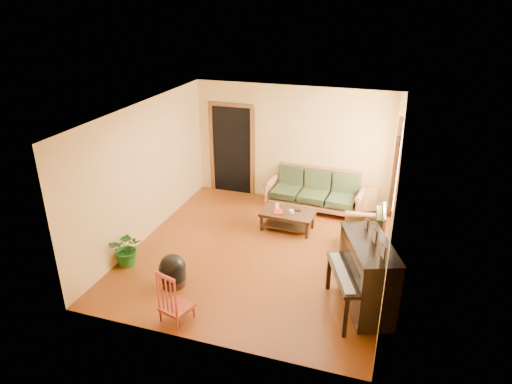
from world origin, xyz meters
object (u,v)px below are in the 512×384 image
(sofa, at_px, (314,191))
(potted_plant, at_px, (127,248))
(ceramic_crock, at_px, (383,209))
(piano, at_px, (367,277))
(coffee_table, at_px, (287,221))
(red_chair, at_px, (176,295))
(footstool, at_px, (173,274))
(armchair, at_px, (362,230))

(sofa, bearing_deg, potted_plant, -125.47)
(ceramic_crock, bearing_deg, piano, -90.96)
(piano, relative_size, ceramic_crock, 4.68)
(coffee_table, distance_m, red_chair, 3.28)
(red_chair, bearing_deg, potted_plant, 161.16)
(footstool, distance_m, potted_plant, 1.08)
(sofa, distance_m, ceramic_crock, 1.50)
(coffee_table, xyz_separation_m, red_chair, (-0.83, -3.17, 0.23))
(sofa, distance_m, potted_plant, 4.14)
(sofa, bearing_deg, piano, -62.10)
(armchair, xyz_separation_m, footstool, (-2.78, -2.03, -0.23))
(coffee_table, relative_size, potted_plant, 1.64)
(ceramic_crock, bearing_deg, footstool, -129.82)
(footstool, xyz_separation_m, potted_plant, (-1.03, 0.31, 0.11))
(sofa, xyz_separation_m, piano, (1.41, -3.19, 0.13))
(sofa, height_order, footstool, sofa)
(coffee_table, relative_size, red_chair, 1.24)
(ceramic_crock, height_order, potted_plant, potted_plant)
(armchair, relative_size, red_chair, 1.03)
(armchair, distance_m, potted_plant, 4.18)
(piano, relative_size, potted_plant, 2.04)
(coffee_table, height_order, ceramic_crock, coffee_table)
(ceramic_crock, relative_size, potted_plant, 0.44)
(piano, xyz_separation_m, footstool, (-3.02, -0.31, -0.37))
(armchair, relative_size, ceramic_crock, 3.13)
(coffee_table, distance_m, potted_plant, 3.14)
(armchair, relative_size, potted_plant, 1.37)
(footstool, bearing_deg, red_chair, -58.67)
(coffee_table, distance_m, piano, 2.74)
(armchair, height_order, red_chair, armchair)
(armchair, distance_m, piano, 1.75)
(armchair, bearing_deg, footstool, -148.57)
(coffee_table, height_order, potted_plant, potted_plant)
(sofa, xyz_separation_m, red_chair, (-1.15, -4.26, -0.02))
(armchair, bearing_deg, sofa, 123.79)
(footstool, height_order, ceramic_crock, footstool)
(sofa, bearing_deg, armchair, -47.33)
(sofa, height_order, piano, piano)
(piano, xyz_separation_m, red_chair, (-2.56, -1.06, -0.16))
(piano, bearing_deg, ceramic_crock, 67.88)
(piano, bearing_deg, potted_plant, 158.83)
(sofa, distance_m, armchair, 1.88)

